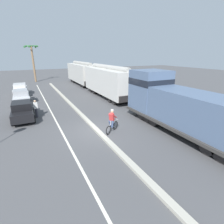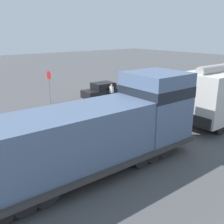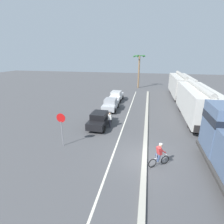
# 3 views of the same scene
# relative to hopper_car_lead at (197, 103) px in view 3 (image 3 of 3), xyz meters

# --- Properties ---
(ground_plane) EXTENTS (120.00, 120.00, 0.00)m
(ground_plane) POSITION_rel_hopper_car_lead_xyz_m (-5.54, -9.45, -2.08)
(ground_plane) COLOR #4C4C4F
(median_curb) EXTENTS (0.36, 36.00, 0.16)m
(median_curb) POSITION_rel_hopper_car_lead_xyz_m (-5.54, -3.45, -2.00)
(median_curb) COLOR #B2AD9E
(median_curb) RESTS_ON ground
(lane_stripe) EXTENTS (0.14, 36.00, 0.01)m
(lane_stripe) POSITION_rel_hopper_car_lead_xyz_m (-7.94, -3.45, -2.07)
(lane_stripe) COLOR silver
(lane_stripe) RESTS_ON ground
(hopper_car_lead) EXTENTS (2.90, 10.60, 4.18)m
(hopper_car_lead) POSITION_rel_hopper_car_lead_xyz_m (0.00, 0.00, 0.00)
(hopper_car_lead) COLOR beige
(hopper_car_lead) RESTS_ON ground
(hopper_car_middle) EXTENTS (2.90, 10.60, 4.18)m
(hopper_car_middle) POSITION_rel_hopper_car_lead_xyz_m (0.00, 11.60, 0.00)
(hopper_car_middle) COLOR beige
(hopper_car_middle) RESTS_ON ground
(parked_car_black) EXTENTS (1.90, 4.23, 1.62)m
(parked_car_black) POSITION_rel_hopper_car_lead_xyz_m (-10.41, -4.30, -1.26)
(parked_car_black) COLOR black
(parked_car_black) RESTS_ON ground
(parked_car_silver) EXTENTS (1.86, 4.22, 1.62)m
(parked_car_silver) POSITION_rel_hopper_car_lead_xyz_m (-10.48, 1.59, -1.26)
(parked_car_silver) COLOR #B7BABF
(parked_car_silver) RESTS_ON ground
(parked_car_white) EXTENTS (1.92, 4.24, 1.62)m
(parked_car_white) POSITION_rel_hopper_car_lead_xyz_m (-10.59, 6.56, -1.26)
(parked_car_white) COLOR silver
(parked_car_white) RESTS_ON ground
(cyclist) EXTENTS (1.46, 1.00, 1.71)m
(cyclist) POSITION_rel_hopper_car_lead_xyz_m (-4.58, -10.16, -1.26)
(cyclist) COLOR black
(cyclist) RESTS_ON ground
(stop_sign) EXTENTS (0.76, 0.08, 2.88)m
(stop_sign) POSITION_rel_hopper_car_lead_xyz_m (-12.36, -8.87, -0.05)
(stop_sign) COLOR gray
(stop_sign) RESTS_ON ground
(palm_tree_near) EXTENTS (2.67, 2.74, 7.36)m
(palm_tree_near) POSITION_rel_hopper_car_lead_xyz_m (-7.76, 18.89, 3.17)
(palm_tree_near) COLOR #846647
(palm_tree_near) RESTS_ON ground
(pedestrian_by_cars) EXTENTS (0.34, 0.22, 1.62)m
(pedestrian_by_cars) POSITION_rel_hopper_car_lead_xyz_m (-9.32, -4.27, -1.23)
(pedestrian_by_cars) COLOR #33333D
(pedestrian_by_cars) RESTS_ON ground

